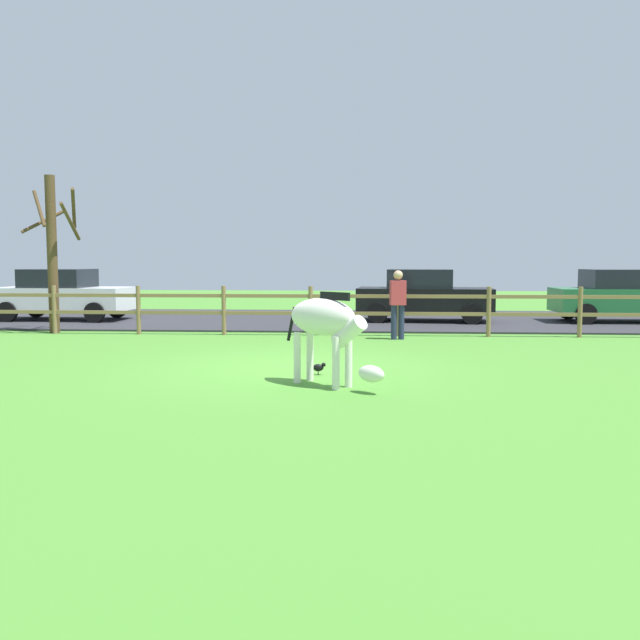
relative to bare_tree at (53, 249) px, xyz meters
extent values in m
plane|color=#47842D|center=(6.72, -5.26, -2.16)|extent=(60.00, 60.00, 0.00)
cube|color=#2D2D33|center=(6.72, 4.04, -2.13)|extent=(28.00, 7.40, 0.05)
cylinder|color=olive|center=(0.11, -0.26, -1.54)|extent=(0.11, 0.11, 1.24)
cylinder|color=olive|center=(2.30, -0.26, -1.54)|extent=(0.11, 0.11, 1.24)
cylinder|color=olive|center=(4.50, -0.26, -1.54)|extent=(0.11, 0.11, 1.24)
cylinder|color=olive|center=(6.69, -0.26, -1.54)|extent=(0.11, 0.11, 1.24)
cylinder|color=olive|center=(8.88, -0.26, -1.54)|extent=(0.11, 0.11, 1.24)
cylinder|color=olive|center=(11.08, -0.26, -1.54)|extent=(0.11, 0.11, 1.24)
cylinder|color=olive|center=(13.27, -0.26, -1.54)|extent=(0.11, 0.11, 1.24)
cube|color=olive|center=(6.69, -0.26, -1.60)|extent=(21.94, 0.06, 0.09)
cube|color=olive|center=(6.69, -0.26, -1.17)|extent=(21.94, 0.06, 0.09)
cylinder|color=#513A23|center=(-0.02, -0.02, -0.14)|extent=(0.25, 0.25, 4.04)
cylinder|color=#513A23|center=(0.50, 0.20, 1.05)|extent=(0.53, 1.11, 0.98)
cylinder|color=#513A23|center=(0.49, -0.01, 0.71)|extent=(0.09, 1.07, 0.93)
cylinder|color=#513A23|center=(-0.41, 0.39, 0.74)|extent=(0.89, 0.88, 0.67)
cylinder|color=#513A23|center=(-0.21, -0.23, 1.03)|extent=(0.55, 0.51, 0.96)
ellipsoid|color=white|center=(7.39, -6.92, -1.13)|extent=(1.26, 1.16, 0.56)
cylinder|color=white|center=(7.79, -7.07, -1.77)|extent=(0.11, 0.11, 0.78)
cylinder|color=white|center=(7.61, -7.28, -1.77)|extent=(0.11, 0.11, 0.78)
cylinder|color=white|center=(7.17, -6.55, -1.77)|extent=(0.11, 0.11, 0.78)
cylinder|color=white|center=(6.99, -6.77, -1.77)|extent=(0.11, 0.11, 0.78)
cylinder|color=white|center=(7.79, -7.26, -1.31)|extent=(0.61, 0.56, 0.51)
ellipsoid|color=white|center=(8.12, -7.53, -1.88)|extent=(0.47, 0.44, 0.24)
cube|color=black|center=(7.58, -7.08, -0.81)|extent=(0.46, 0.39, 0.12)
cylinder|color=black|center=(6.87, -6.49, -1.28)|extent=(0.18, 0.16, 0.54)
cylinder|color=black|center=(7.26, -6.01, -2.13)|extent=(0.01, 0.01, 0.06)
cylinder|color=black|center=(7.26, -6.05, -2.13)|extent=(0.01, 0.01, 0.06)
ellipsoid|color=black|center=(7.26, -6.03, -2.04)|extent=(0.18, 0.10, 0.12)
sphere|color=black|center=(7.35, -6.03, -1.99)|extent=(0.07, 0.07, 0.07)
cube|color=black|center=(9.84, 3.40, -1.46)|extent=(4.14, 2.05, 0.70)
cube|color=black|center=(9.70, 3.42, -0.83)|extent=(2.03, 1.73, 0.56)
cylinder|color=black|center=(11.27, 4.13, -1.81)|extent=(0.61, 0.23, 0.60)
cylinder|color=black|center=(11.11, 2.43, -1.81)|extent=(0.61, 0.23, 0.60)
cylinder|color=black|center=(8.58, 4.37, -1.81)|extent=(0.61, 0.23, 0.60)
cylinder|color=black|center=(8.42, 2.68, -1.81)|extent=(0.61, 0.23, 0.60)
cube|color=white|center=(-1.20, 3.14, -1.46)|extent=(4.05, 1.81, 0.70)
cube|color=black|center=(-1.35, 3.14, -0.83)|extent=(1.94, 1.62, 0.56)
cylinder|color=black|center=(0.17, 3.95, -1.81)|extent=(0.60, 0.20, 0.60)
cylinder|color=black|center=(0.13, 2.25, -1.81)|extent=(0.60, 0.20, 0.60)
cylinder|color=black|center=(-2.53, 4.02, -1.81)|extent=(0.60, 0.20, 0.60)
cylinder|color=black|center=(-2.57, 2.32, -1.81)|extent=(0.60, 0.20, 0.60)
cube|color=#236B38|center=(15.71, 3.48, -1.46)|extent=(4.00, 1.70, 0.70)
cube|color=black|center=(15.56, 3.48, -0.83)|extent=(1.90, 1.57, 0.56)
cylinder|color=black|center=(14.36, 4.33, -1.81)|extent=(0.60, 0.18, 0.60)
cylinder|color=black|center=(14.35, 2.63, -1.81)|extent=(0.60, 0.18, 0.60)
cylinder|color=#232847|center=(8.73, -0.98, -1.75)|extent=(0.14, 0.14, 0.82)
cylinder|color=#232847|center=(8.91, -0.95, -1.75)|extent=(0.14, 0.14, 0.82)
cube|color=#B7333D|center=(8.82, -0.96, -1.05)|extent=(0.39, 0.28, 0.58)
sphere|color=tan|center=(8.82, -0.96, -0.63)|extent=(0.22, 0.22, 0.22)
camera|label=1|loc=(7.99, -16.88, -0.28)|focal=37.63mm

